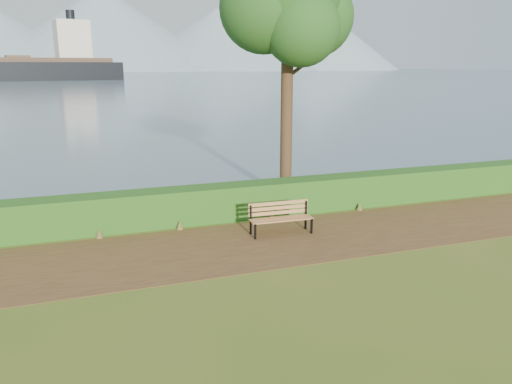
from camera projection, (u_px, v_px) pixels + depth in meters
name	position (u px, v px, depth m)	size (l,w,h in m)	color
ground	(241.00, 250.00, 12.09)	(140.00, 140.00, 0.00)	#4A621C
path	(237.00, 246.00, 12.37)	(40.00, 3.40, 0.01)	#52321C
hedge	(213.00, 203.00, 14.34)	(32.00, 0.85, 1.00)	#134513
water	(83.00, 74.00, 249.61)	(700.00, 510.00, 0.00)	#466271
mountains	(64.00, 33.00, 373.23)	(585.00, 190.00, 70.00)	#7C93A5
bench	(280.00, 216.00, 13.20)	(1.69, 0.56, 0.84)	black
tree	(288.00, 3.00, 15.30)	(4.34, 3.62, 8.35)	#311C14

